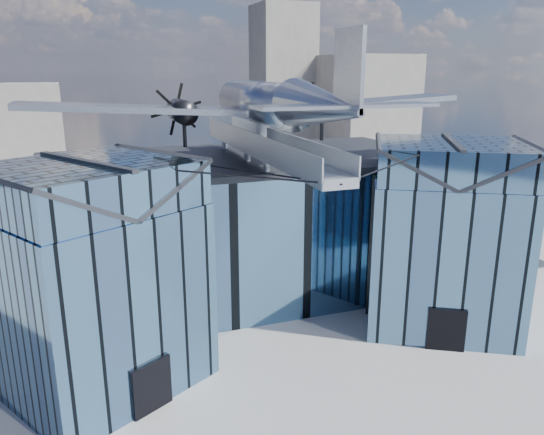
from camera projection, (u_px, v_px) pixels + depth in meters
name	position (u px, v px, depth m)	size (l,w,h in m)	color
ground_plane	(283.00, 338.00, 32.58)	(120.00, 120.00, 0.00)	gray
museum	(253.00, 227.00, 36.35)	(32.88, 24.50, 17.60)	teal
bg_towers	(168.00, 112.00, 76.07)	(77.00, 24.50, 26.00)	slate
tree_side_e	(497.00, 228.00, 43.99)	(3.99, 3.99, 4.79)	#301F13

